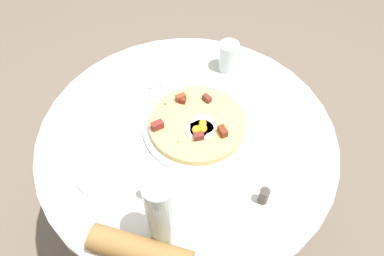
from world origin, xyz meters
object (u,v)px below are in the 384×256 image
salt_shaker (145,191)px  knife (158,68)px  pizza_plate (197,127)px  water_bottle (161,213)px  fork (147,70)px  bread_plate (106,172)px  water_glass (228,57)px  breakfast_pizza (197,124)px  pepper_shaker (264,196)px  dining_table (187,166)px

salt_shaker → knife: bearing=-72.2°
pizza_plate → water_bottle: water_bottle is taller
pizza_plate → fork: bearing=-37.4°
bread_plate → water_glass: water_glass is taller
breakfast_pizza → water_glass: 0.29m
pepper_shaker → water_bottle: bearing=38.9°
water_glass → fork: bearing=21.6°
bread_plate → knife: size_ratio=0.95×
knife → water_glass: water_glass is taller
dining_table → pizza_plate: pizza_plate is taller
knife → salt_shaker: 0.50m
bread_plate → pepper_shaker: size_ratio=3.18×
water_glass → water_bottle: (-0.01, 0.65, 0.07)m
water_glass → dining_table: bearing=83.3°
bread_plate → pepper_shaker: bearing=-172.8°
knife → water_bottle: 0.63m
fork → knife: (-0.03, -0.02, 0.00)m
fork → pizza_plate: bearing=23.9°
bread_plate → salt_shaker: (-0.14, 0.03, 0.02)m
dining_table → water_glass: size_ratio=8.58×
dining_table → fork: size_ratio=5.15×
dining_table → bread_plate: 0.32m
salt_shaker → pepper_shaker: (-0.31, -0.09, 0.00)m
fork → salt_shaker: 0.49m
breakfast_pizza → fork: 0.31m
water_glass → pepper_shaker: water_glass is taller
pizza_plate → breakfast_pizza: (-0.00, 0.00, 0.02)m
knife → water_bottle: water_bottle is taller
breakfast_pizza → water_glass: size_ratio=2.77×
dining_table → pepper_shaker: 0.37m
breakfast_pizza → fork: size_ratio=1.66×
breakfast_pizza → bread_plate: bearing=50.0°
knife → water_glass: 0.25m
bread_plate → breakfast_pizza: bearing=-130.0°
dining_table → salt_shaker: (0.04, 0.23, 0.20)m
pizza_plate → knife: bearing=-43.8°
salt_shaker → pepper_shaker: pepper_shaker is taller
knife → water_glass: (-0.23, -0.09, 0.05)m
dining_table → fork: bearing=-45.2°
dining_table → knife: (0.19, -0.24, 0.18)m
water_glass → pepper_shaker: 0.53m
bread_plate → pepper_shaker: 0.45m
bread_plate → water_glass: size_ratio=1.59×
bread_plate → water_glass: (-0.22, -0.53, 0.05)m
water_glass → pizza_plate: bearing=86.3°
bread_plate → pizza_plate: bearing=-129.7°
water_glass → water_bottle: water_bottle is taller
dining_table → pizza_plate: 0.19m
knife → salt_shaker: bearing=-10.9°
pizza_plate → breakfast_pizza: breakfast_pizza is taller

